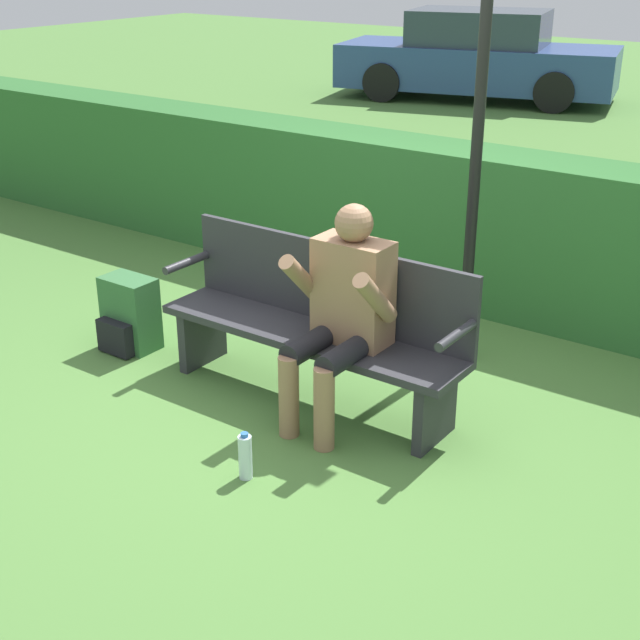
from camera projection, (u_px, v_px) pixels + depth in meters
ground_plane at (309, 399)px, 5.19m from camera, size 40.00×40.00×0.00m
hedge_back at (467, 226)px, 6.40m from camera, size 12.00×0.54×1.12m
park_bench at (316, 322)px, 5.05m from camera, size 1.89×0.42×0.91m
person_seated at (343, 307)px, 4.74m from camera, size 0.55×0.59×1.21m
backpack at (129, 315)px, 5.74m from camera, size 0.35×0.29×0.48m
water_bottle at (245, 457)px, 4.39m from camera, size 0.07×0.07×0.25m
signpost at (478, 127)px, 5.16m from camera, size 0.47×0.09×2.58m
parked_car at (477, 58)px, 14.36m from camera, size 4.65×2.66×1.40m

